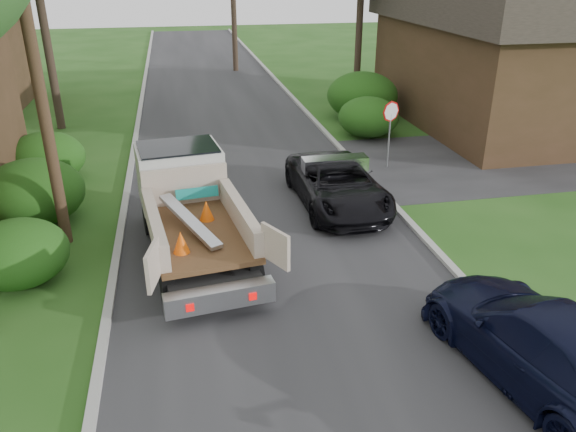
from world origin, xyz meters
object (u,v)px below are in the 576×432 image
Objects in this scene: navy_suv at (544,344)px; house_right at (516,53)px; utility_pole at (32,46)px; black_pickup at (337,184)px; flatbed_truck at (187,198)px; stop_sign at (390,120)px.

house_right is at bearing -128.12° from navy_suv.
utility_pole is 1.94× the size of black_pickup.
utility_pole is at bearing -47.85° from navy_suv.
utility_pole is at bearing 162.02° from flatbed_truck.
utility_pole is 1.53× the size of flatbed_truck.
flatbed_truck is (-7.40, -4.64, -0.49)m from stop_sign.
black_pickup is (4.60, 1.60, -0.57)m from flatbed_truck.
house_right reaches higher than stop_sign.
utility_pole reaches higher than navy_suv.
utility_pole reaches higher than black_pickup.
stop_sign reaches higher than flatbed_truck.
navy_suv is at bearing -56.03° from flatbed_truck.
stop_sign is 11.91m from utility_pole.
house_right is (7.80, 5.00, 1.38)m from stop_sign.
utility_pole is 12.71m from navy_suv.
flatbed_truck is at bearing -57.81° from navy_suv.
stop_sign reaches higher than black_pickup.
stop_sign is at bearing 20.62° from utility_pole.
stop_sign is at bearing 46.45° from black_pickup.
navy_suv is at bearing -119.14° from house_right.
flatbed_truck reaches higher than navy_suv.
stop_sign is 0.48× the size of black_pickup.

